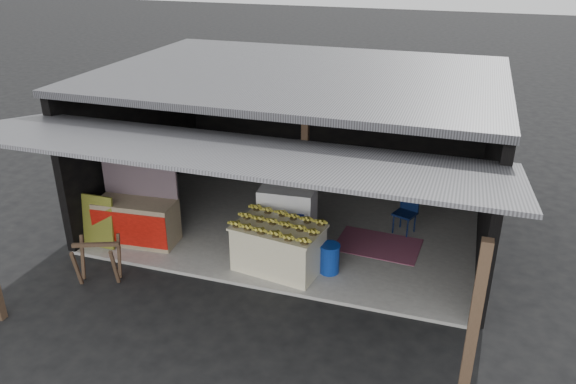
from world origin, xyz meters
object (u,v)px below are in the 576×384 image
(sawhorse, at_px, (98,257))
(plastic_chair, at_px, (407,209))
(neighbor_stall, at_px, (137,219))
(white_crate, at_px, (287,215))
(banana_table, at_px, (278,248))
(water_barrel, at_px, (329,259))

(sawhorse, bearing_deg, plastic_chair, 13.02)
(neighbor_stall, bearing_deg, white_crate, 12.88)
(neighbor_stall, bearing_deg, banana_table, -6.67)
(banana_table, bearing_deg, neighbor_stall, -173.30)
(banana_table, height_order, neighbor_stall, neighbor_stall)
(banana_table, xyz_separation_m, plastic_chair, (1.88, 2.03, 0.06))
(plastic_chair, bearing_deg, white_crate, -131.03)
(sawhorse, distance_m, water_barrel, 3.81)
(neighbor_stall, height_order, water_barrel, neighbor_stall)
(plastic_chair, bearing_deg, banana_table, -112.42)
(white_crate, relative_size, water_barrel, 2.23)
(banana_table, distance_m, water_barrel, 0.88)
(white_crate, bearing_deg, neighbor_stall, -166.55)
(sawhorse, bearing_deg, neighbor_stall, 70.74)
(neighbor_stall, height_order, plastic_chair, neighbor_stall)
(plastic_chair, bearing_deg, neighbor_stall, -136.95)
(banana_table, bearing_deg, sawhorse, -147.15)
(sawhorse, xyz_separation_m, water_barrel, (3.55, 1.37, -0.15))
(banana_table, distance_m, white_crate, 0.95)
(banana_table, distance_m, neighbor_stall, 2.77)
(white_crate, distance_m, sawhorse, 3.34)
(plastic_chair, bearing_deg, sawhorse, -124.25)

